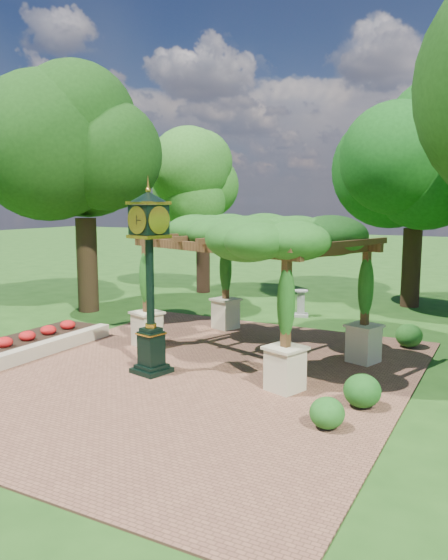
% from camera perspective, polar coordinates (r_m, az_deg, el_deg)
% --- Properties ---
extents(ground, '(120.00, 120.00, 0.00)m').
position_cam_1_polar(ground, '(12.99, -5.32, -11.07)').
color(ground, '#1E4714').
rests_on(ground, ground).
extents(brick_plaza, '(10.00, 12.00, 0.04)m').
position_cam_1_polar(brick_plaza, '(13.78, -2.99, -9.81)').
color(brick_plaza, brown).
rests_on(brick_plaza, ground).
extents(border_wall, '(0.35, 5.00, 0.40)m').
position_cam_1_polar(border_wall, '(16.16, -18.15, -6.82)').
color(border_wall, '#C6B793').
rests_on(border_wall, ground).
extents(flower_bed, '(1.50, 5.00, 0.36)m').
position_cam_1_polar(flower_bed, '(16.82, -20.28, -6.41)').
color(flower_bed, red).
rests_on(flower_bed, ground).
extents(pedestal_clock, '(1.08, 1.08, 4.58)m').
position_cam_1_polar(pedestal_clock, '(13.39, -7.79, 1.52)').
color(pedestal_clock, black).
rests_on(pedestal_clock, brick_plaza).
extents(pergola, '(7.10, 5.62, 3.90)m').
position_cam_1_polar(pergola, '(14.99, 2.75, 4.07)').
color(pergola, beige).
rests_on(pergola, brick_plaza).
extents(sundial, '(0.71, 0.71, 1.00)m').
position_cam_1_polar(sundial, '(20.63, 8.04, -2.58)').
color(sundial, gray).
rests_on(sundial, ground).
extents(shrub_front, '(0.70, 0.70, 0.60)m').
position_cam_1_polar(shrub_front, '(10.74, 10.72, -13.49)').
color(shrub_front, '#1D5919').
rests_on(shrub_front, brick_plaza).
extents(shrub_mid, '(0.93, 0.93, 0.70)m').
position_cam_1_polar(shrub_mid, '(11.89, 14.24, -11.16)').
color(shrub_mid, '#184D15').
rests_on(shrub_mid, brick_plaza).
extents(shrub_back, '(0.88, 0.88, 0.69)m').
position_cam_1_polar(shrub_back, '(16.94, 18.77, -5.51)').
color(shrub_back, '#235C1A').
rests_on(shrub_back, brick_plaza).
extents(tree_west_near, '(5.17, 5.17, 9.39)m').
position_cam_1_polar(tree_west_near, '(21.84, -14.53, 13.66)').
color(tree_west_near, '#332414').
rests_on(tree_west_near, ground).
extents(tree_west_far, '(3.50, 3.50, 7.15)m').
position_cam_1_polar(tree_west_far, '(25.57, -2.24, 9.59)').
color(tree_west_far, black).
rests_on(tree_west_far, ground).
extents(tree_north, '(4.77, 4.77, 8.25)m').
position_cam_1_polar(tree_north, '(23.34, 19.45, 11.18)').
color(tree_north, '#342115').
rests_on(tree_north, ground).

